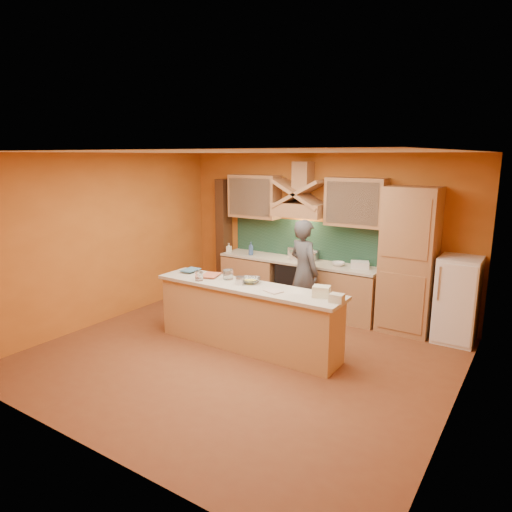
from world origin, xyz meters
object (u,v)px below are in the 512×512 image
Objects in this scene: fridge at (457,300)px; person at (304,272)px; kitchen_scale at (240,281)px; mixing_bowl at (250,280)px; stove at (297,285)px.

fridge is 2.37m from person.
mixing_bowl is at bearing 47.80° from kitchen_scale.
person is 1.29m from mixing_bowl.
stove is 0.69× the size of fridge.
mixing_bowl is (-2.53, -1.78, 0.33)m from fridge.
kitchen_scale is (-0.30, -1.41, 0.12)m from person.
person reaches higher than stove.
fridge is at bearing -143.21° from person.
fridge is at bearing 35.08° from mixing_bowl.
stove is at bearing 180.00° from fridge.
person reaches higher than fridge.
mixing_bowl is (-0.23, -1.27, 0.11)m from person.
stove is 0.77m from person.
person is (-2.31, -0.51, 0.22)m from fridge.
kitchen_scale is 0.16m from mixing_bowl.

